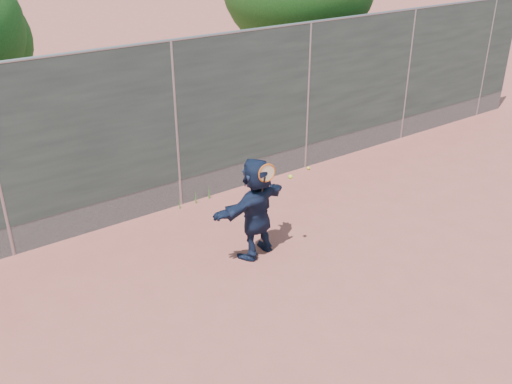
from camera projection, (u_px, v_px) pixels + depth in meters
ground at (302, 296)px, 8.02m from camera, size 80.00×80.00×0.00m
player at (256, 208)px, 8.70m from camera, size 1.57×0.81×1.62m
ball_ground at (308, 168)px, 12.00m from camera, size 0.07×0.07×0.07m
fence at (176, 123)px, 9.89m from camera, size 20.00×0.06×3.03m
swing_action at (269, 175)px, 8.32m from camera, size 0.56×0.21×0.51m
weed_clump at (198, 196)px, 10.59m from camera, size 0.68×0.07×0.30m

